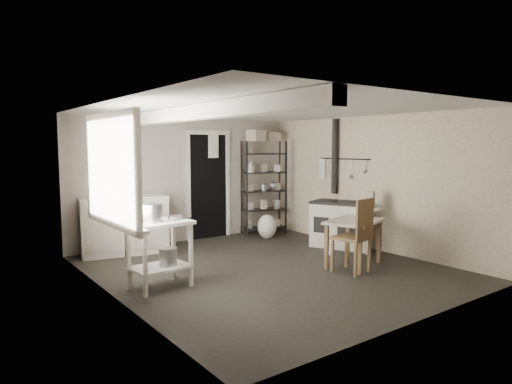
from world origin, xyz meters
TOP-DOWN VIEW (x-y plane):
  - floor at (0.00, 0.00)m, footprint 5.00×5.00m
  - ceiling at (0.00, 0.00)m, footprint 5.00×5.00m
  - wall_back at (0.00, 2.50)m, footprint 4.50×0.02m
  - wall_front at (0.00, -2.50)m, footprint 4.50×0.02m
  - wall_left at (-2.25, 0.00)m, footprint 0.02×5.00m
  - wall_right at (2.25, 0.00)m, footprint 0.02×5.00m
  - window at (-2.22, 0.20)m, footprint 0.12×1.76m
  - doorway at (0.45, 2.47)m, footprint 0.96×0.10m
  - ceiling_beam at (-1.20, 0.00)m, footprint 0.18×5.00m
  - wallpaper_panel at (2.24, 0.00)m, footprint 0.01×5.00m
  - utensil_rail at (2.19, 0.60)m, footprint 0.06×1.20m
  - prep_table at (-1.65, 0.08)m, footprint 0.79×0.59m
  - stockpot at (-1.75, 0.08)m, footprint 0.32×0.32m
  - saucepan at (-1.46, 0.07)m, footprint 0.24×0.24m
  - bucket at (-1.57, 0.04)m, footprint 0.30×0.30m
  - base_cabinets at (-1.34, 2.18)m, footprint 1.55×0.91m
  - mixing_bowl at (-1.30, 2.08)m, footprint 0.30×0.30m
  - counter_cup at (-1.75, 2.06)m, footprint 0.13×0.13m
  - shelf_rack at (1.58, 2.18)m, footprint 0.95×0.55m
  - shelf_jar at (1.23, 2.16)m, footprint 0.12×0.12m
  - storage_box_a at (1.34, 2.12)m, footprint 0.35×0.32m
  - storage_box_b at (1.81, 2.24)m, footprint 0.30×0.28m
  - stove at (1.92, 0.35)m, footprint 0.93×1.17m
  - stovepipe at (2.15, 0.78)m, footprint 0.14×0.14m
  - side_ledge at (1.83, -0.29)m, footprint 0.55×0.37m
  - oats_box at (1.81, -0.31)m, footprint 0.18×0.22m
  - work_table at (1.12, -0.63)m, footprint 1.07×0.90m
  - table_cup at (1.33, -0.71)m, footprint 0.12×0.12m
  - chair at (0.84, -0.84)m, footprint 0.52×0.53m
  - flour_sack at (1.31, 1.73)m, footprint 0.42×0.37m
  - floor_crock at (1.36, 0.08)m, footprint 0.15×0.15m

SIDE VIEW (x-z plane):
  - floor at x=0.00m, z-range 0.00..0.00m
  - floor_crock at x=1.36m, z-range -0.01..0.16m
  - flour_sack at x=1.31m, z-range 0.01..0.47m
  - work_table at x=1.12m, z-range 0.03..0.73m
  - bucket at x=-1.57m, z-range 0.26..0.51m
  - prep_table at x=-1.65m, z-range -0.03..0.83m
  - side_ledge at x=1.83m, z-range 0.04..0.82m
  - stove at x=1.92m, z-range 0.04..0.84m
  - base_cabinets at x=-1.34m, z-range -0.02..0.94m
  - chair at x=0.84m, z-range -0.05..1.02m
  - table_cup at x=1.33m, z-range 0.76..0.85m
  - saucepan at x=-1.46m, z-range 0.80..0.90m
  - stockpot at x=-1.75m, z-range 0.81..1.07m
  - shelf_rack at x=1.58m, z-range 0.01..1.89m
  - mixing_bowl at x=-1.30m, z-range 0.92..0.99m
  - counter_cup at x=-1.75m, z-range 0.92..1.02m
  - doorway at x=0.45m, z-range -0.04..2.04m
  - oats_box at x=1.81m, z-range 0.87..1.15m
  - wall_back at x=0.00m, z-range 0.00..2.30m
  - wall_front at x=0.00m, z-range 0.00..2.30m
  - wall_left at x=-2.25m, z-range 0.00..2.30m
  - wall_right at x=2.25m, z-range 0.00..2.30m
  - wallpaper_panel at x=2.24m, z-range 0.00..2.30m
  - shelf_jar at x=1.23m, z-range 1.27..1.48m
  - window at x=-2.22m, z-range 0.86..2.14m
  - utensil_rail at x=2.19m, z-range 1.33..1.77m
  - stovepipe at x=2.15m, z-range 0.82..2.36m
  - storage_box_b at x=1.81m, z-range 1.90..2.08m
  - storage_box_a at x=1.34m, z-range 1.90..2.12m
  - ceiling_beam at x=-1.20m, z-range 2.11..2.29m
  - ceiling at x=0.00m, z-range 2.30..2.30m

